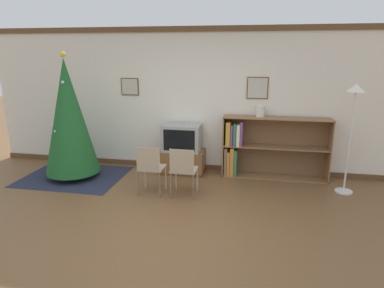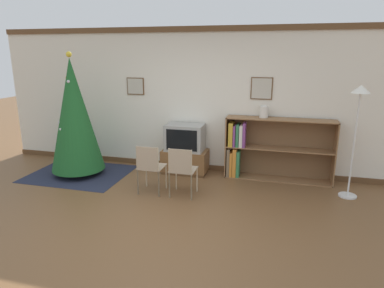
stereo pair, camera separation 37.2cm
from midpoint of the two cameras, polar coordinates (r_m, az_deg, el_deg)
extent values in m
plane|color=brown|center=(4.69, -7.73, -13.67)|extent=(24.00, 24.00, 0.00)
cube|color=silver|center=(6.55, -1.31, 7.22)|extent=(8.21, 0.08, 2.70)
cube|color=brown|center=(6.45, -1.50, 18.67)|extent=(8.21, 0.03, 0.10)
cube|color=brown|center=(6.80, -1.35, -3.76)|extent=(8.21, 0.03, 0.10)
cube|color=brown|center=(6.85, -11.87, 9.34)|extent=(0.35, 0.02, 0.33)
cube|color=#BCB7A8|center=(6.84, -11.91, 9.33)|extent=(0.32, 0.01, 0.29)
cube|color=brown|center=(6.33, 9.20, 9.20)|extent=(0.38, 0.02, 0.39)
cube|color=#BCB7A8|center=(6.32, 9.20, 9.19)|extent=(0.35, 0.01, 0.36)
cube|color=#23283D|center=(6.83, -20.51, -5.10)|extent=(1.80, 1.44, 0.01)
cylinder|color=maroon|center=(6.81, -20.55, -4.67)|extent=(0.36, 0.36, 0.10)
cone|color=#1E5B28|center=(6.54, -21.42, 4.24)|extent=(0.97, 0.97, 2.05)
sphere|color=yellow|center=(6.45, -22.35, 13.65)|extent=(0.10, 0.10, 0.10)
sphere|color=silver|center=(6.45, -23.41, 1.93)|extent=(0.05, 0.05, 0.05)
sphere|color=silver|center=(6.38, -22.35, 9.49)|extent=(0.06, 0.06, 0.06)
sphere|color=silver|center=(6.55, -23.61, 2.99)|extent=(0.05, 0.05, 0.05)
sphere|color=gold|center=(6.51, -22.60, 10.05)|extent=(0.05, 0.05, 0.05)
sphere|color=gold|center=(6.67, -21.80, 6.75)|extent=(0.05, 0.05, 0.05)
cube|color=brown|center=(6.62, -3.29, -4.56)|extent=(0.82, 0.46, 0.05)
cube|color=brown|center=(6.54, -3.32, -2.72)|extent=(0.85, 0.48, 0.40)
cube|color=#9E9E99|center=(6.42, -3.38, 1.08)|extent=(0.71, 0.46, 0.50)
cube|color=black|center=(6.20, -3.91, 0.57)|extent=(0.58, 0.01, 0.39)
cube|color=tan|center=(5.62, -8.60, -3.92)|extent=(0.40, 0.40, 0.02)
cube|color=tan|center=(5.39, -9.35, -2.59)|extent=(0.35, 0.01, 0.38)
cylinder|color=beige|center=(5.91, -9.59, -5.26)|extent=(0.02, 0.02, 0.42)
cylinder|color=beige|center=(5.80, -6.24, -5.54)|extent=(0.02, 0.02, 0.42)
cylinder|color=beige|center=(5.60, -10.87, -6.50)|extent=(0.02, 0.02, 0.42)
cylinder|color=beige|center=(5.48, -7.34, -6.83)|extent=(0.02, 0.02, 0.42)
cylinder|color=beige|center=(5.53, -10.97, -4.60)|extent=(0.02, 0.02, 0.82)
cylinder|color=beige|center=(5.41, -7.41, -4.89)|extent=(0.02, 0.02, 0.82)
cube|color=tan|center=(5.47, -3.25, -4.31)|extent=(0.40, 0.40, 0.02)
cube|color=tan|center=(5.23, -3.80, -2.96)|extent=(0.35, 0.01, 0.38)
cylinder|color=beige|center=(5.75, -4.53, -5.67)|extent=(0.02, 0.02, 0.42)
cylinder|color=beige|center=(5.67, -1.01, -5.93)|extent=(0.02, 0.02, 0.42)
cylinder|color=beige|center=(5.43, -5.54, -6.99)|extent=(0.02, 0.02, 0.42)
cylinder|color=beige|center=(5.35, -1.80, -7.29)|extent=(0.02, 0.02, 0.42)
cylinder|color=beige|center=(5.36, -5.59, -5.03)|extent=(0.02, 0.02, 0.82)
cylinder|color=beige|center=(5.27, -1.82, -5.31)|extent=(0.02, 0.02, 0.82)
cube|color=olive|center=(6.38, 3.64, -0.27)|extent=(0.02, 0.36, 1.12)
cube|color=olive|center=(6.43, 20.43, -1.09)|extent=(0.02, 0.36, 1.12)
cube|color=olive|center=(6.21, 12.35, 4.22)|extent=(1.89, 0.36, 0.02)
cube|color=olive|center=(6.50, 11.80, -5.38)|extent=(1.89, 0.36, 0.02)
cube|color=olive|center=(6.33, 12.08, -0.49)|extent=(1.85, 0.36, 0.02)
cube|color=brown|center=(6.50, 12.05, -0.28)|extent=(1.89, 0.01, 1.12)
cube|color=#756047|center=(6.43, 4.05, -2.78)|extent=(0.05, 0.30, 0.52)
cube|color=orange|center=(6.43, 4.50, -3.10)|extent=(0.05, 0.29, 0.45)
cube|color=orange|center=(6.37, 5.02, -2.94)|extent=(0.07, 0.20, 0.53)
cube|color=#337547|center=(6.37, 5.59, -3.14)|extent=(0.05, 0.20, 0.49)
cube|color=gold|center=(6.27, 4.41, 1.78)|extent=(0.08, 0.27, 0.43)
cube|color=#7A3D7F|center=(6.28, 5.00, 1.54)|extent=(0.04, 0.29, 0.38)
cube|color=#337547|center=(6.26, 5.50, 1.62)|extent=(0.05, 0.27, 0.41)
cube|color=silver|center=(6.26, 6.07, 1.53)|extent=(0.06, 0.27, 0.40)
cube|color=#7A3D7F|center=(6.21, 6.55, 1.67)|extent=(0.05, 0.20, 0.45)
cylinder|color=silver|center=(6.24, 9.64, 5.40)|extent=(0.15, 0.15, 0.20)
torus|color=silver|center=(6.22, 9.68, 6.30)|extent=(0.14, 0.14, 0.03)
cylinder|color=silver|center=(6.18, 22.37, -7.33)|extent=(0.28, 0.28, 0.03)
cylinder|color=silver|center=(5.93, 23.16, 0.12)|extent=(0.03, 0.03, 1.63)
cone|color=white|center=(5.78, 24.06, 8.54)|extent=(0.28, 0.28, 0.12)
camera|label=1|loc=(0.19, -91.92, -0.52)|focal=32.00mm
camera|label=2|loc=(0.19, 88.08, 0.52)|focal=32.00mm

